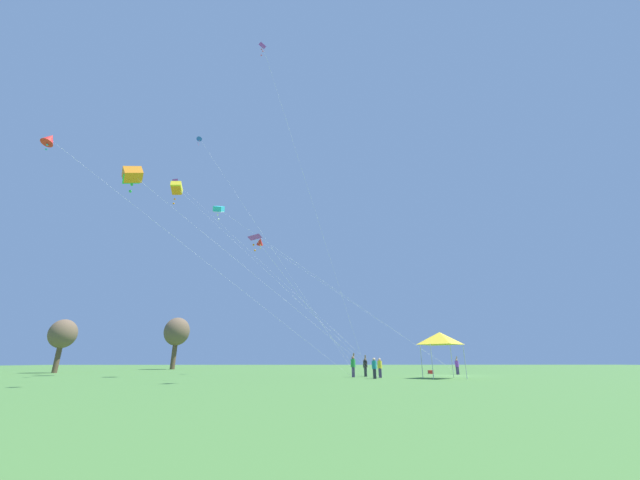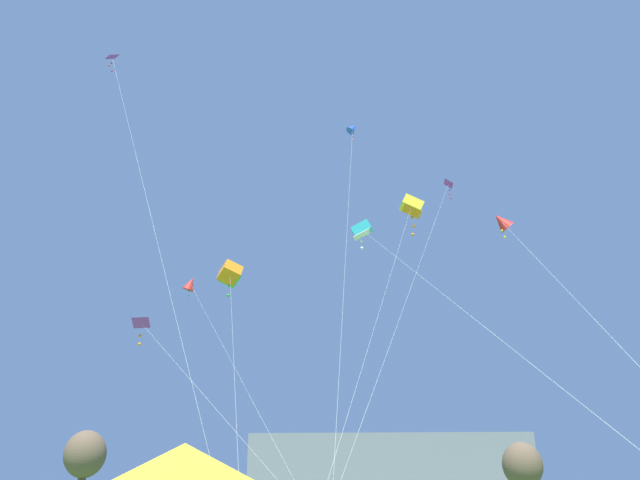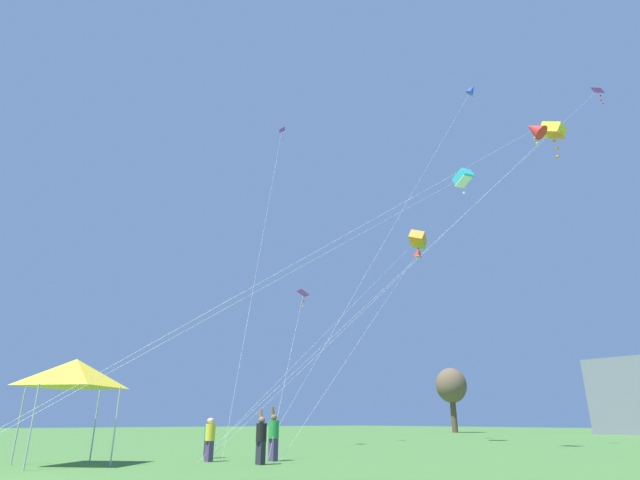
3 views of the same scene
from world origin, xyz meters
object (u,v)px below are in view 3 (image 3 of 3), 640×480
kite_purple_delta_8 (281,136)px  person_green_shirt (274,434)px  person_yellow_shirt (210,438)px  person_teal_shirt (209,436)px  person_black_shirt (261,438)px  kite_cyan_box_5 (463,178)px  kite_orange_box_7 (418,239)px  kite_red_diamond_0 (534,130)px  kite_blue_diamond_4 (471,91)px  festival_tent (75,373)px  kite_yellow_box_2 (553,131)px  kite_purple_delta_6 (304,294)px  kite_red_diamond_1 (418,252)px  kite_purple_delta_3 (593,95)px

kite_purple_delta_8 → person_green_shirt: bearing=-32.2°
kite_purple_delta_8 → person_yellow_shirt: bearing=-42.0°
person_yellow_shirt → person_teal_shirt: 1.87m
person_black_shirt → kite_cyan_box_5: (-0.35, 13.96, 14.57)m
person_teal_shirt → kite_orange_box_7: size_ratio=0.08×
person_yellow_shirt → kite_purple_delta_8: 25.52m
person_teal_shirt → kite_red_diamond_0: size_ratio=0.07×
kite_purple_delta_8 → kite_orange_box_7: bearing=67.5°
kite_cyan_box_5 → kite_purple_delta_8: bearing=-155.5°
kite_blue_diamond_4 → kite_cyan_box_5: 8.28m
festival_tent → person_green_shirt: size_ratio=1.81×
person_teal_shirt → kite_orange_box_7: kite_orange_box_7 is taller
person_teal_shirt → kite_yellow_box_2: size_ratio=0.07×
kite_purple_delta_6 → person_green_shirt: bearing=-41.1°
person_green_shirt → kite_blue_diamond_4: size_ratio=0.08×
kite_purple_delta_6 → kite_purple_delta_8: kite_purple_delta_8 is taller
person_black_shirt → person_teal_shirt: 3.99m
person_teal_shirt → kite_cyan_box_5: kite_cyan_box_5 is taller
festival_tent → kite_cyan_box_5: bearing=80.1°
kite_red_diamond_0 → kite_red_diamond_1: bearing=146.1°
festival_tent → kite_purple_delta_6: 16.78m
person_yellow_shirt → kite_cyan_box_5: bearing=169.2°
kite_red_diamond_1 → kite_orange_box_7: kite_red_diamond_1 is taller
kite_purple_delta_3 → kite_blue_diamond_4: (-6.17, -4.01, 2.17)m
person_green_shirt → kite_purple_delta_6: size_ratio=0.18×
kite_orange_box_7 → kite_purple_delta_8: size_ratio=0.86×
kite_cyan_box_5 → kite_orange_box_7: (-7.93, 4.71, -0.68)m
person_teal_shirt → kite_cyan_box_5: size_ratio=0.06×
kite_red_diamond_1 → kite_blue_diamond_4: 14.85m
kite_yellow_box_2 → kite_blue_diamond_4: (-3.64, -3.11, 3.91)m
kite_purple_delta_3 → kite_purple_delta_6: kite_purple_delta_3 is taller
festival_tent → kite_red_diamond_1: (-8.01, 28.18, 12.41)m
kite_cyan_box_5 → person_yellow_shirt: bearing=-97.5°
kite_red_diamond_1 → kite_orange_box_7: 5.34m
kite_yellow_box_2 → kite_purple_delta_6: (-12.75, -10.89, -10.13)m
person_black_shirt → kite_purple_delta_3: kite_purple_delta_3 is taller
person_yellow_shirt → festival_tent: bearing=-20.7°
kite_purple_delta_6 → person_black_shirt: bearing=-41.9°
kite_cyan_box_5 → kite_purple_delta_8: 15.04m
kite_yellow_box_2 → kite_orange_box_7: bearing=-174.7°
person_black_shirt → kite_orange_box_7: kite_orange_box_7 is taller
kite_yellow_box_2 → kite_cyan_box_5: bearing=-119.7°
person_teal_shirt → kite_yellow_box_2: (6.91, 19.77, 18.55)m
kite_cyan_box_5 → kite_orange_box_7: 9.25m
festival_tent → person_black_shirt: (3.75, 5.52, -2.14)m
person_black_shirt → kite_orange_box_7: bearing=-36.2°
festival_tent → kite_purple_delta_3: size_ratio=0.15×
kite_orange_box_7 → kite_purple_delta_8: bearing=-112.5°
person_green_shirt → kite_purple_delta_8: bearing=-89.7°
person_yellow_shirt → kite_purple_delta_3: kite_purple_delta_3 is taller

